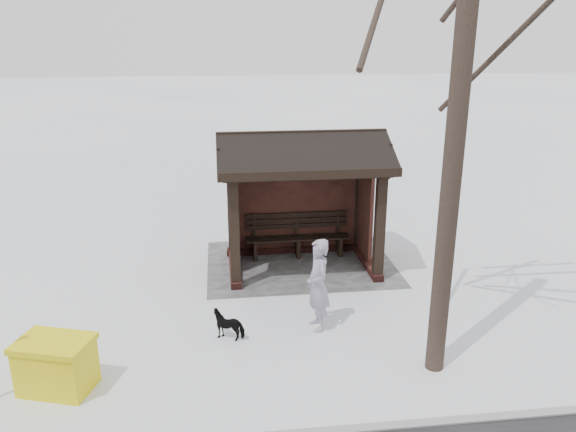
# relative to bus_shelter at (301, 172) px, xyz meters

# --- Properties ---
(ground) EXTENTS (120.00, 120.00, 0.00)m
(ground) POSITION_rel_bus_shelter_xyz_m (0.00, 0.16, -2.17)
(ground) COLOR white
(ground) RESTS_ON ground
(kerb) EXTENTS (120.00, 0.15, 0.06)m
(kerb) POSITION_rel_bus_shelter_xyz_m (0.00, 5.66, -2.16)
(kerb) COLOR gray
(kerb) RESTS_ON ground
(trampled_patch) EXTENTS (4.20, 3.20, 0.02)m
(trampled_patch) POSITION_rel_bus_shelter_xyz_m (0.00, -0.04, -2.16)
(trampled_patch) COLOR gray
(trampled_patch) RESTS_ON ground
(bus_shelter) EXTENTS (3.60, 2.40, 3.09)m
(bus_shelter) POSITION_rel_bus_shelter_xyz_m (0.00, 0.00, 0.00)
(bus_shelter) COLOR #391714
(bus_shelter) RESTS_ON ground
(pedestrian) EXTENTS (0.48, 0.66, 1.68)m
(pedestrian) POSITION_rel_bus_shelter_xyz_m (0.12, 2.91, -1.33)
(pedestrian) COLOR gray
(pedestrian) RESTS_ON ground
(dog) EXTENTS (0.66, 0.47, 0.51)m
(dog) POSITION_rel_bus_shelter_xyz_m (1.69, 3.03, -1.91)
(dog) COLOR black
(dog) RESTS_ON ground
(grit_bin) EXTENTS (1.22, 1.01, 0.81)m
(grit_bin) POSITION_rel_bus_shelter_xyz_m (4.23, 4.22, -1.75)
(grit_bin) COLOR yellow
(grit_bin) RESTS_ON ground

